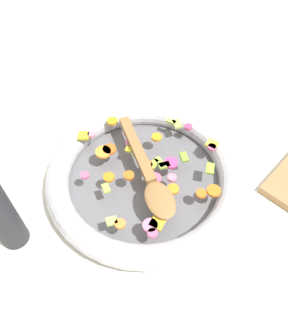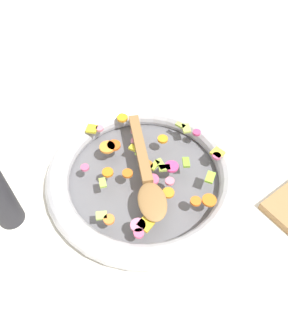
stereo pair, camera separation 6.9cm
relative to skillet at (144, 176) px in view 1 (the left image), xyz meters
The scene contains 4 objects.
ground_plane 0.02m from the skillet, ahead, with size 4.00×4.00×0.00m, color silver.
skillet is the anchor object (origin of this frame).
chopped_vegetables 0.03m from the skillet, behind, with size 0.32×0.34×0.01m.
wooden_spoon 0.05m from the skillet, 63.13° to the left, with size 0.16×0.27×0.01m.
Camera 1 is at (0.31, 0.29, 0.60)m, focal length 35.00 mm.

